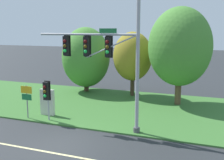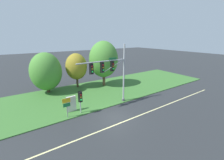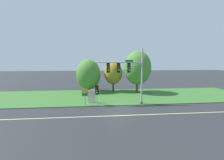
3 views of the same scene
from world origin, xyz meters
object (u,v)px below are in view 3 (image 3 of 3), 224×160
route_sign_post (85,94)px  tree_behind_signpost (138,68)px  pedestrian_signal_near_kerb (97,91)px  info_kiosk (92,96)px  tree_nearest_road (88,74)px  tree_left_of_mast (113,73)px  traffic_signal_mast (128,72)px

route_sign_post → tree_behind_signpost: (9.36, 7.62, 3.22)m
pedestrian_signal_near_kerb → info_kiosk: size_ratio=1.45×
route_sign_post → tree_nearest_road: bearing=90.2°
pedestrian_signal_near_kerb → tree_left_of_mast: tree_left_of_mast is taller
route_sign_post → tree_left_of_mast: size_ratio=0.39×
info_kiosk → route_sign_post: bearing=-127.4°
tree_nearest_road → tree_behind_signpost: bearing=-11.1°
traffic_signal_mast → tree_left_of_mast: (-1.12, 9.24, -0.90)m
route_sign_post → tree_nearest_road: 9.64m
traffic_signal_mast → route_sign_post: (-5.99, -0.07, -3.04)m
traffic_signal_mast → info_kiosk: bearing=167.9°
traffic_signal_mast → route_sign_post: traffic_signal_mast is taller
route_sign_post → tree_left_of_mast: 10.72m
tree_nearest_road → tree_left_of_mast: 4.91m
tree_behind_signpost → pedestrian_signal_near_kerb: bearing=-135.4°
pedestrian_signal_near_kerb → tree_left_of_mast: size_ratio=0.46×
traffic_signal_mast → tree_behind_signpost: (3.37, 7.55, 0.18)m
tree_left_of_mast → tree_behind_signpost: (4.49, -1.68, 1.08)m
route_sign_post → info_kiosk: 1.59m
tree_behind_signpost → info_kiosk: size_ratio=4.21×
route_sign_post → info_kiosk: route_sign_post is taller
tree_left_of_mast → tree_behind_signpost: bearing=-20.6°
route_sign_post → traffic_signal_mast: bearing=0.6°
route_sign_post → tree_behind_signpost: 12.49m
route_sign_post → info_kiosk: bearing=52.6°
traffic_signal_mast → tree_left_of_mast: traffic_signal_mast is taller
traffic_signal_mast → pedestrian_signal_near_kerb: size_ratio=2.84×
route_sign_post → tree_nearest_road: tree_nearest_road is taller
tree_left_of_mast → info_kiosk: 9.47m
traffic_signal_mast → tree_behind_signpost: 8.27m
traffic_signal_mast → route_sign_post: size_ratio=3.34×
pedestrian_signal_near_kerb → tree_behind_signpost: 11.20m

